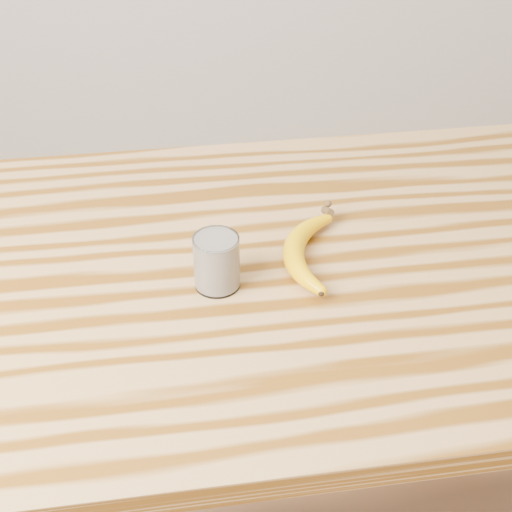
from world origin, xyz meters
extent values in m
cube|color=#AA7D46|center=(0.00, 0.00, 0.88)|extent=(1.20, 0.80, 0.04)
cylinder|color=brown|center=(-0.54, 0.34, 0.43)|extent=(0.06, 0.06, 0.86)
cylinder|color=brown|center=(0.54, 0.34, 0.43)|extent=(0.06, 0.06, 0.86)
cylinder|color=white|center=(-0.20, -0.05, 0.94)|extent=(0.07, 0.07, 0.09)
torus|color=white|center=(-0.20, -0.05, 0.99)|extent=(0.07, 0.07, 0.00)
cylinder|color=white|center=(-0.20, -0.05, 0.94)|extent=(0.06, 0.06, 0.08)
camera|label=1|loc=(-0.27, -0.88, 1.58)|focal=50.00mm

